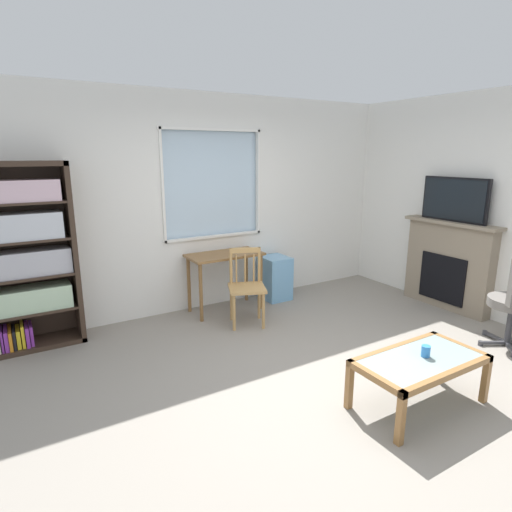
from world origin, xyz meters
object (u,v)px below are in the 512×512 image
(plastic_drawer_unit, at_px, (275,278))
(fireplace, at_px, (448,265))
(wooden_chair, at_px, (246,286))
(desk_under_window, at_px, (225,263))
(sippy_cup, at_px, (426,351))
(tv, at_px, (454,199))
(coffee_table, at_px, (420,365))
(bookshelf, at_px, (27,255))

(plastic_drawer_unit, xyz_separation_m, fireplace, (1.75, -1.44, 0.28))
(wooden_chair, bearing_deg, plastic_drawer_unit, 36.08)
(desk_under_window, bearing_deg, fireplace, -28.59)
(fireplace, bearing_deg, sippy_cup, -148.46)
(plastic_drawer_unit, bearing_deg, tv, -39.74)
(desk_under_window, relative_size, tv, 1.07)
(fireplace, bearing_deg, desk_under_window, 151.41)
(desk_under_window, xyz_separation_m, coffee_table, (0.36, -2.69, -0.27))
(fireplace, relative_size, coffee_table, 1.19)
(wooden_chair, height_order, sippy_cup, wooden_chair)
(bookshelf, height_order, fireplace, bookshelf)
(bookshelf, relative_size, tv, 2.18)
(fireplace, relative_size, sippy_cup, 14.01)
(sippy_cup, bearing_deg, fireplace, 31.54)
(coffee_table, bearing_deg, plastic_drawer_unit, 81.00)
(wooden_chair, distance_m, tv, 2.82)
(wooden_chair, bearing_deg, tv, -19.15)
(tv, relative_size, coffee_table, 0.83)
(fireplace, bearing_deg, coffee_table, -149.10)
(sippy_cup, bearing_deg, plastic_drawer_unit, 82.09)
(bookshelf, distance_m, plastic_drawer_unit, 3.05)
(bookshelf, height_order, wooden_chair, bookshelf)
(wooden_chair, relative_size, tv, 1.02)
(desk_under_window, bearing_deg, sippy_cup, -81.20)
(bookshelf, height_order, tv, bookshelf)
(plastic_drawer_unit, xyz_separation_m, sippy_cup, (-0.38, -2.74, 0.16))
(plastic_drawer_unit, relative_size, coffee_table, 0.56)
(desk_under_window, relative_size, plastic_drawer_unit, 1.58)
(bookshelf, height_order, sippy_cup, bookshelf)
(tv, height_order, coffee_table, tv)
(tv, xyz_separation_m, sippy_cup, (-2.11, -1.31, -0.96))
(desk_under_window, height_order, coffee_table, desk_under_window)
(desk_under_window, xyz_separation_m, wooden_chair, (0.02, -0.52, -0.16))
(tv, bearing_deg, fireplace, -0.00)
(desk_under_window, distance_m, wooden_chair, 0.54)
(bookshelf, xyz_separation_m, tv, (4.70, -1.49, 0.43))
(wooden_chair, distance_m, fireplace, 2.67)
(sippy_cup, bearing_deg, wooden_chair, 100.33)
(coffee_table, xyz_separation_m, sippy_cup, (0.05, -0.00, 0.10))
(wooden_chair, distance_m, sippy_cup, 2.21)
(desk_under_window, xyz_separation_m, sippy_cup, (0.42, -2.69, -0.17))
(coffee_table, bearing_deg, fireplace, 30.90)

